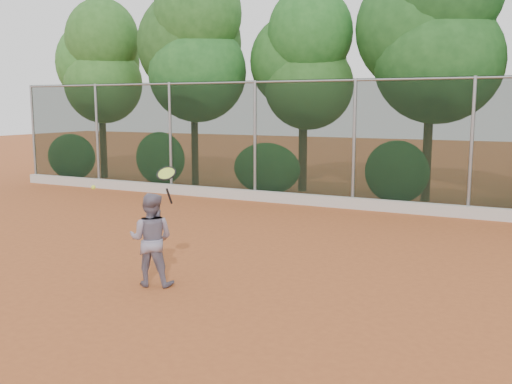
% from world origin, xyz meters
% --- Properties ---
extents(ground, '(80.00, 80.00, 0.00)m').
position_xyz_m(ground, '(0.00, 0.00, 0.00)').
color(ground, '#A35126').
rests_on(ground, ground).
extents(concrete_curb, '(24.00, 0.20, 0.30)m').
position_xyz_m(concrete_curb, '(0.00, 6.82, 0.15)').
color(concrete_curb, '#BCB7AF').
rests_on(concrete_curb, ground).
extents(tennis_player, '(0.84, 0.74, 1.46)m').
position_xyz_m(tennis_player, '(-0.81, -1.03, 0.73)').
color(tennis_player, slate).
rests_on(tennis_player, ground).
extents(chainlink_fence, '(24.09, 0.09, 3.50)m').
position_xyz_m(chainlink_fence, '(-0.00, 7.00, 1.86)').
color(chainlink_fence, black).
rests_on(chainlink_fence, ground).
extents(foliage_backdrop, '(23.70, 3.63, 7.55)m').
position_xyz_m(foliage_backdrop, '(-0.55, 8.98, 4.40)').
color(foliage_backdrop, '#3F2A18').
rests_on(foliage_backdrop, ground).
extents(tennis_racket, '(0.35, 0.32, 0.58)m').
position_xyz_m(tennis_racket, '(-0.41, -1.14, 1.75)').
color(tennis_racket, black).
rests_on(tennis_racket, ground).
extents(tennis_ball_in_flight, '(0.07, 0.07, 0.07)m').
position_xyz_m(tennis_ball_in_flight, '(-1.93, -1.04, 1.47)').
color(tennis_ball_in_flight, '#D9ED36').
rests_on(tennis_ball_in_flight, ground).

